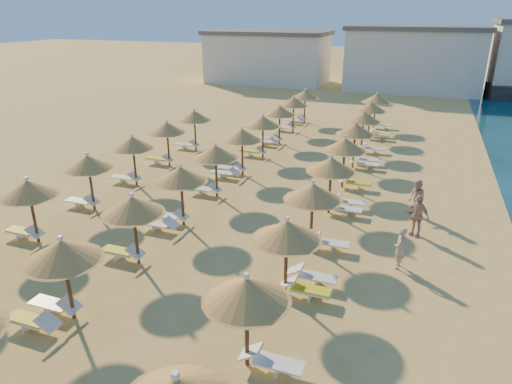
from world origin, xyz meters
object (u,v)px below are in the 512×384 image
at_px(beachgoer_c, 417,215).
at_px(beachgoer_a, 400,248).
at_px(parasol_row_west, 199,163).
at_px(parasol_row_east, 323,178).
at_px(beachgoer_b, 416,199).

relative_size(beachgoer_c, beachgoer_a, 1.13).
height_order(beachgoer_c, beachgoer_a, beachgoer_c).
xyz_separation_m(parasol_row_west, beachgoer_a, (9.33, -2.26, -1.54)).
bearing_deg(parasol_row_east, parasol_row_west, 180.00).
relative_size(parasol_row_east, parasol_row_west, 1.00).
bearing_deg(beachgoer_a, parasol_row_west, -103.18).
xyz_separation_m(parasol_row_west, beachgoer_c, (9.82, 0.77, -1.44)).
bearing_deg(beachgoer_c, beachgoer_b, 121.17).
height_order(parasol_row_east, parasol_row_west, same).
relative_size(beachgoer_b, beachgoer_c, 0.98).
distance_m(parasol_row_west, beachgoer_b, 10.20).
relative_size(parasol_row_west, beachgoer_a, 25.56).
distance_m(beachgoer_c, beachgoer_a, 3.07).
height_order(parasol_row_west, beachgoer_a, parasol_row_west).
xyz_separation_m(beachgoer_c, beachgoer_a, (-0.49, -3.02, -0.11)).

